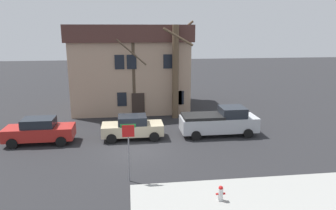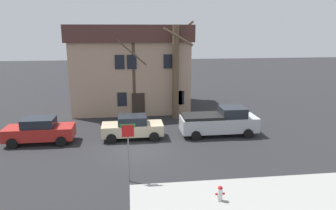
{
  "view_description": "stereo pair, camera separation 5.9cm",
  "coord_description": "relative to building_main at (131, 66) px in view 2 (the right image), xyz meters",
  "views": [
    {
      "loc": [
        -0.51,
        -18.86,
        7.55
      ],
      "look_at": [
        2.27,
        2.86,
        2.19
      ],
      "focal_mm": 33.58,
      "sensor_mm": 36.0,
      "label": 1
    },
    {
      "loc": [
        -0.45,
        -18.87,
        7.55
      ],
      "look_at": [
        2.27,
        2.86,
        2.19
      ],
      "focal_mm": 33.58,
      "sensor_mm": 36.0,
      "label": 2
    }
  ],
  "objects": [
    {
      "name": "building_main",
      "position": [
        0.0,
        0.0,
        0.0
      ],
      "size": [
        10.89,
        7.98,
        7.85
      ],
      "color": "tan",
      "rests_on": "ground_plane"
    },
    {
      "name": "tree_bare_near",
      "position": [
        0.2,
        -3.6,
        -0.03
      ],
      "size": [
        2.58,
        2.82,
        7.7
      ],
      "color": "#4C3D2D",
      "rests_on": "ground_plane"
    },
    {
      "name": "pickup_truck_silver",
      "position": [
        6.21,
        -9.33,
        -3.0
      ],
      "size": [
        5.51,
        2.18,
        2.05
      ],
      "color": "#B7BABF",
      "rests_on": "ground_plane"
    },
    {
      "name": "ground_plane",
      "position": [
        0.25,
        -11.6,
        -3.99
      ],
      "size": [
        120.0,
        120.0,
        0.0
      ],
      "primitive_type": "plane",
      "color": "#262628"
    },
    {
      "name": "tree_bare_mid",
      "position": [
        3.74,
        -4.43,
        0.29
      ],
      "size": [
        2.86,
        2.99,
        8.21
      ],
      "color": "brown",
      "rests_on": "ground_plane"
    },
    {
      "name": "car_beige_sedan",
      "position": [
        -0.06,
        -9.36,
        -3.17
      ],
      "size": [
        4.26,
        1.96,
        1.65
      ],
      "color": "#C6B793",
      "rests_on": "ground_plane"
    },
    {
      "name": "street_sign_pole",
      "position": [
        -0.33,
        -15.76,
        -1.89
      ],
      "size": [
        0.76,
        0.07,
        3.02
      ],
      "color": "slate",
      "rests_on": "ground_plane"
    },
    {
      "name": "car_red_sedan",
      "position": [
        -6.27,
        -9.48,
        -3.13
      ],
      "size": [
        4.49,
        1.96,
        1.74
      ],
      "color": "#AD231E",
      "rests_on": "ground_plane"
    },
    {
      "name": "fire_hydrant",
      "position": [
        3.65,
        -18.31,
        -3.51
      ],
      "size": [
        0.42,
        0.22,
        0.7
      ],
      "color": "silver",
      "rests_on": "sidewalk_slab"
    }
  ]
}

